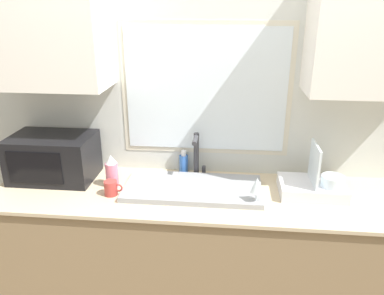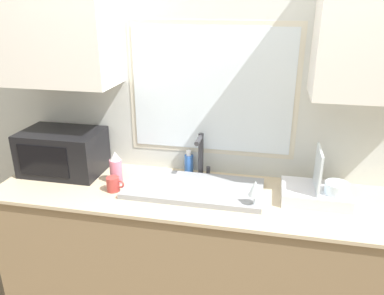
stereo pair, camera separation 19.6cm
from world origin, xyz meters
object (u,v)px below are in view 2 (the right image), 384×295
object	(u,v)px
spray_bottle	(116,168)
microwave	(63,152)
wine_glass	(255,189)
mug_near_sink	(113,184)
faucet	(201,153)
dish_rack	(317,192)
soap_bottle	(189,163)

from	to	relation	value
spray_bottle	microwave	bearing A→B (deg)	168.86
spray_bottle	wine_glass	xyz separation A→B (m)	(0.81, -0.15, 0.02)
mug_near_sink	wine_glass	world-z (taller)	wine_glass
faucet	mug_near_sink	size ratio (longest dim) A/B	2.64
faucet	spray_bottle	world-z (taller)	faucet
faucet	wine_glass	xyz separation A→B (m)	(0.34, -0.33, -0.04)
microwave	wine_glass	distance (m)	1.21
microwave	spray_bottle	distance (m)	0.38
dish_rack	soap_bottle	world-z (taller)	dish_rack
faucet	mug_near_sink	xyz separation A→B (m)	(-0.45, -0.29, -0.11)
dish_rack	wine_glass	size ratio (longest dim) A/B	2.14
faucet	spray_bottle	distance (m)	0.51
mug_near_sink	wine_glass	xyz separation A→B (m)	(0.78, -0.04, 0.08)
dish_rack	soap_bottle	size ratio (longest dim) A/B	2.44
spray_bottle	wine_glass	bearing A→B (deg)	-10.43
soap_bottle	mug_near_sink	xyz separation A→B (m)	(-0.36, -0.34, -0.02)
faucet	wine_glass	bearing A→B (deg)	-44.23
spray_bottle	faucet	bearing A→B (deg)	20.97
soap_bottle	mug_near_sink	world-z (taller)	soap_bottle
microwave	spray_bottle	size ratio (longest dim) A/B	2.50
dish_rack	microwave	bearing A→B (deg)	177.72
faucet	microwave	distance (m)	0.85
spray_bottle	soap_bottle	xyz separation A→B (m)	(0.39, 0.23, -0.03)
microwave	soap_bottle	xyz separation A→B (m)	(0.76, 0.16, -0.07)
spray_bottle	mug_near_sink	size ratio (longest dim) A/B	1.87
mug_near_sink	faucet	bearing A→B (deg)	32.73
dish_rack	faucet	bearing A→B (deg)	165.88
faucet	soap_bottle	xyz separation A→B (m)	(-0.09, 0.05, -0.09)
dish_rack	spray_bottle	distance (m)	1.13
microwave	mug_near_sink	world-z (taller)	microwave
mug_near_sink	wine_glass	bearing A→B (deg)	-3.13
soap_bottle	wine_glass	size ratio (longest dim) A/B	0.88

